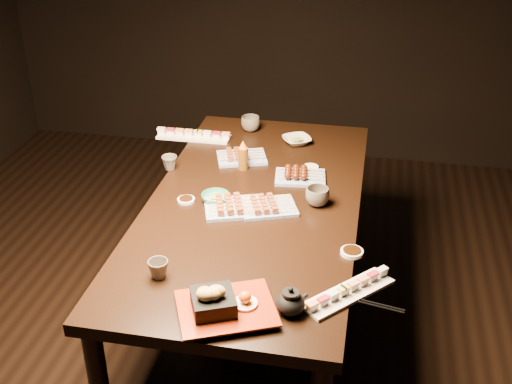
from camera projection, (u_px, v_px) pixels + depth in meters
dining_table at (254, 272)px, 2.94m from camera, size 1.39×1.98×0.75m
sushi_platter_near at (348, 290)px, 2.19m from camera, size 0.31×0.33×0.04m
sushi_platter_far at (193, 134)px, 3.33m from camera, size 0.38×0.11×0.05m
yakitori_plate_center at (234, 204)px, 2.68m from camera, size 0.29×0.25×0.06m
yakitori_plate_right at (269, 203)px, 2.69m from camera, size 0.27×0.24×0.06m
yakitori_plate_left at (242, 154)px, 3.11m from camera, size 0.28×0.24×0.06m
tsukune_plate at (300, 173)px, 2.93m from camera, size 0.25×0.19×0.06m
edamame_bowl_green at (215, 198)px, 2.75m from camera, size 0.13×0.13×0.04m
edamame_bowl_cream at (297, 140)px, 3.28m from camera, size 0.19×0.19×0.03m
tempura_tray at (226, 299)px, 2.09m from camera, size 0.39×0.36×0.12m
teacup_near_left at (158, 269)px, 2.27m from camera, size 0.10×0.10×0.07m
teacup_mid_right at (317, 196)px, 2.72m from camera, size 0.13×0.13×0.08m
teacup_far_left at (170, 163)px, 3.01m from camera, size 0.10×0.10×0.07m
teacup_far_right at (251, 124)px, 3.41m from camera, size 0.14×0.14×0.08m
teapot at (290, 300)px, 2.10m from camera, size 0.16×0.16×0.10m
condiment_bottle at (243, 155)px, 3.00m from camera, size 0.06×0.06×0.15m
sauce_dish_west at (186, 200)px, 2.76m from camera, size 0.09×0.09×0.01m
sauce_dish_east at (311, 168)px, 3.03m from camera, size 0.10×0.10×0.01m
sauce_dish_se at (352, 252)px, 2.41m from camera, size 0.09×0.09×0.02m
sauce_dish_nw at (197, 134)px, 3.37m from camera, size 0.10×0.10×0.01m
chopsticks_near at (245, 321)px, 2.08m from camera, size 0.12×0.20×0.01m
chopsticks_se at (370, 304)px, 2.15m from camera, size 0.23×0.07×0.01m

